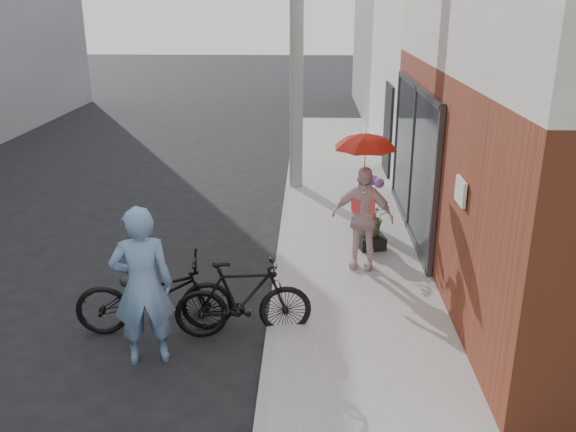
# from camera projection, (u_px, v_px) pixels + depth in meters

# --- Properties ---
(ground) EXTENTS (80.00, 80.00, 0.00)m
(ground) POSITION_uv_depth(u_px,v_px,m) (197.00, 331.00, 7.66)
(ground) COLOR black
(ground) RESTS_ON ground
(sidewalk) EXTENTS (2.20, 24.00, 0.12)m
(sidewalk) POSITION_uv_depth(u_px,v_px,m) (354.00, 264.00, 9.45)
(sidewalk) COLOR #989792
(sidewalk) RESTS_ON ground
(curb) EXTENTS (0.12, 24.00, 0.12)m
(curb) POSITION_uv_depth(u_px,v_px,m) (280.00, 263.00, 9.49)
(curb) COLOR #9E9E99
(curb) RESTS_ON ground
(plaster_building) EXTENTS (8.00, 6.00, 7.00)m
(plaster_building) POSITION_uv_depth(u_px,v_px,m) (552.00, 18.00, 14.71)
(plaster_building) COLOR silver
(plaster_building) RESTS_ON ground
(east_building_far) EXTENTS (8.00, 8.00, 7.00)m
(east_building_far) POSITION_uv_depth(u_px,v_px,m) (477.00, 12.00, 21.30)
(east_building_far) COLOR gray
(east_building_far) RESTS_ON ground
(utility_pole) EXTENTS (0.28, 0.28, 7.00)m
(utility_pole) POSITION_uv_depth(u_px,v_px,m) (297.00, 23.00, 12.09)
(utility_pole) COLOR #9E9E99
(utility_pole) RESTS_ON ground
(officer) EXTENTS (0.78, 0.61, 1.88)m
(officer) POSITION_uv_depth(u_px,v_px,m) (143.00, 286.00, 6.75)
(officer) COLOR #6990BB
(officer) RESTS_ON ground
(bike_left) EXTENTS (2.01, 0.93, 1.02)m
(bike_left) POSITION_uv_depth(u_px,v_px,m) (155.00, 294.00, 7.51)
(bike_left) COLOR black
(bike_left) RESTS_ON ground
(bike_right) EXTENTS (1.72, 0.69, 1.01)m
(bike_right) POSITION_uv_depth(u_px,v_px,m) (243.00, 299.00, 7.40)
(bike_right) COLOR black
(bike_right) RESTS_ON ground
(kimono_woman) EXTENTS (0.98, 0.58, 1.56)m
(kimono_woman) POSITION_uv_depth(u_px,v_px,m) (362.00, 218.00, 8.98)
(kimono_woman) COLOR beige
(kimono_woman) RESTS_ON sidewalk
(parasol) EXTENTS (0.87, 0.87, 0.76)m
(parasol) POSITION_uv_depth(u_px,v_px,m) (366.00, 140.00, 8.59)
(parasol) COLOR red
(parasol) RESTS_ON kimono_woman
(planter) EXTENTS (0.49, 0.49, 0.21)m
(planter) POSITION_uv_depth(u_px,v_px,m) (371.00, 241.00, 9.90)
(planter) COLOR black
(planter) RESTS_ON sidewalk
(potted_plant) EXTENTS (0.58, 0.50, 0.64)m
(potted_plant) POSITION_uv_depth(u_px,v_px,m) (372.00, 217.00, 9.76)
(potted_plant) COLOR #386528
(potted_plant) RESTS_ON planter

